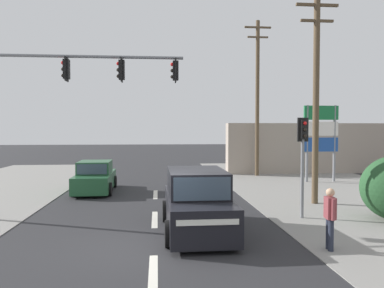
# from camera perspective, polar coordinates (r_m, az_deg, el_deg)

# --- Properties ---
(ground_plane) EXTENTS (140.00, 140.00, 0.00)m
(ground_plane) POSITION_cam_1_polar(r_m,az_deg,el_deg) (10.53, -5.81, -15.16)
(ground_plane) COLOR #28282B
(lane_dash_near) EXTENTS (0.20, 2.40, 0.01)m
(lane_dash_near) POSITION_cam_1_polar(r_m,az_deg,el_deg) (8.64, -5.94, -19.09)
(lane_dash_near) COLOR silver
(lane_dash_near) RESTS_ON ground
(lane_dash_mid) EXTENTS (0.20, 2.40, 0.01)m
(lane_dash_mid) POSITION_cam_1_polar(r_m,az_deg,el_deg) (13.42, -5.70, -11.32)
(lane_dash_mid) COLOR silver
(lane_dash_mid) RESTS_ON ground
(lane_dash_far) EXTENTS (0.20, 2.40, 0.01)m
(lane_dash_far) POSITION_cam_1_polar(r_m,az_deg,el_deg) (18.32, -5.59, -7.67)
(lane_dash_far) COLOR silver
(lane_dash_far) RESTS_ON ground
(utility_pole_midground_right) EXTENTS (1.80, 0.26, 8.77)m
(utility_pole_midground_right) POSITION_cam_1_polar(r_m,az_deg,el_deg) (16.63, 18.38, 7.19)
(utility_pole_midground_right) COLOR brown
(utility_pole_midground_right) RESTS_ON ground
(utility_pole_background_right) EXTENTS (1.80, 0.26, 10.45)m
(utility_pole_background_right) POSITION_cam_1_polar(r_m,az_deg,el_deg) (25.80, 9.93, 7.34)
(utility_pole_background_right) COLOR brown
(utility_pole_background_right) RESTS_ON ground
(traffic_signal_mast) EXTENTS (6.89, 0.47, 6.00)m
(traffic_signal_mast) POSITION_cam_1_polar(r_m,az_deg,el_deg) (13.98, -19.90, 7.05)
(traffic_signal_mast) COLOR slate
(traffic_signal_mast) RESTS_ON ground
(pedestal_signal_right_kerb) EXTENTS (0.44, 0.31, 3.56)m
(pedestal_signal_right_kerb) POSITION_cam_1_polar(r_m,az_deg,el_deg) (13.69, 16.52, -0.92)
(pedestal_signal_right_kerb) COLOR slate
(pedestal_signal_right_kerb) RESTS_ON ground
(shopping_plaza_sign) EXTENTS (2.10, 0.16, 4.60)m
(shopping_plaza_sign) POSITION_cam_1_polar(r_m,az_deg,el_deg) (23.64, 19.04, 1.70)
(shopping_plaza_sign) COLOR slate
(shopping_plaza_sign) RESTS_ON ground
(shopfront_wall_far) EXTENTS (12.00, 1.00, 3.60)m
(shopfront_wall_far) POSITION_cam_1_polar(r_m,az_deg,el_deg) (28.27, 17.38, -0.62)
(shopfront_wall_far) COLOR #A39384
(shopfront_wall_far) RESTS_ON ground
(sedan_oncoming_near) EXTENTS (1.96, 4.27, 1.56)m
(sedan_oncoming_near) POSITION_cam_1_polar(r_m,az_deg,el_deg) (19.57, -14.54, -5.02)
(sedan_oncoming_near) COLOR #235633
(sedan_oncoming_near) RESTS_ON ground
(suv_receding_far) EXTENTS (2.09, 4.55, 1.90)m
(suv_receding_far) POSITION_cam_1_polar(r_m,az_deg,el_deg) (11.64, 0.78, -8.97)
(suv_receding_far) COLOR black
(suv_receding_far) RESTS_ON ground
(pedestrian_at_kerb) EXTENTS (0.26, 0.56, 1.63)m
(pedestrian_at_kerb) POSITION_cam_1_polar(r_m,az_deg,el_deg) (10.45, 20.29, -10.17)
(pedestrian_at_kerb) COLOR #232838
(pedestrian_at_kerb) RESTS_ON ground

